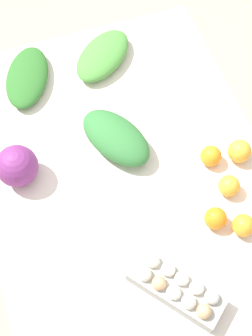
{
  "coord_description": "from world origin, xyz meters",
  "views": [
    {
      "loc": [
        -0.72,
        0.24,
        2.19
      ],
      "look_at": [
        0.0,
        0.0,
        0.76
      ],
      "focal_mm": 50.0,
      "sensor_mm": 36.0,
      "label": 1
    }
  ],
  "objects": [
    {
      "name": "greens_bunch_kale",
      "position": [
        0.11,
        0.0,
        0.79
      ],
      "size": [
        0.33,
        0.27,
        0.1
      ],
      "primitive_type": "ellipsoid",
      "rotation": [
        0.0,
        0.0,
        0.49
      ],
      "color": "#337538",
      "rests_on": "dining_table"
    },
    {
      "name": "orange_5",
      "position": [
        -0.33,
        -0.29,
        0.78
      ],
      "size": [
        0.07,
        0.07,
        0.07
      ],
      "primitive_type": "sphere",
      "color": "orange",
      "rests_on": "dining_table"
    },
    {
      "name": "orange_2",
      "position": [
        -0.07,
        -0.39,
        0.78
      ],
      "size": [
        0.08,
        0.08,
        0.08
      ],
      "primitive_type": "sphere",
      "color": "#F9A833",
      "rests_on": "dining_table"
    },
    {
      "name": "greens_bunch_beet_tops",
      "position": [
        0.5,
        -0.07,
        0.78
      ],
      "size": [
        0.31,
        0.32,
        0.07
      ],
      "primitive_type": "ellipsoid",
      "rotation": [
        0.0,
        0.0,
        5.43
      ],
      "color": "#4C933D",
      "rests_on": "dining_table"
    },
    {
      "name": "egg_carton",
      "position": [
        -0.45,
        -0.01,
        0.79
      ],
      "size": [
        0.3,
        0.27,
        0.09
      ],
      "rotation": [
        0.0,
        0.0,
        3.81
      ],
      "color": "#A8A8A3",
      "rests_on": "dining_table"
    },
    {
      "name": "orange_1",
      "position": [
        -0.18,
        -0.3,
        0.78
      ],
      "size": [
        0.07,
        0.07,
        0.07
      ],
      "primitive_type": "sphere",
      "color": "#F9A833",
      "rests_on": "dining_table"
    },
    {
      "name": "orange_3",
      "position": [
        -0.06,
        -0.29,
        0.78
      ],
      "size": [
        0.07,
        0.07,
        0.07
      ],
      "primitive_type": "sphere",
      "color": "orange",
      "rests_on": "dining_table"
    },
    {
      "name": "greens_bunch_scallion",
      "position": [
        0.49,
        0.23,
        0.77
      ],
      "size": [
        0.33,
        0.26,
        0.06
      ],
      "primitive_type": "ellipsoid",
      "rotation": [
        0.0,
        0.0,
        2.76
      ],
      "color": "#2D6B28",
      "rests_on": "dining_table"
    },
    {
      "name": "ground_plane",
      "position": [
        0.0,
        0.0,
        0.0
      ],
      "size": [
        8.0,
        8.0,
        0.0
      ],
      "primitive_type": "plane",
      "color": "#C6B289"
    },
    {
      "name": "orange_0",
      "position": [
        -0.28,
        -0.21,
        0.78
      ],
      "size": [
        0.07,
        0.07,
        0.07
      ],
      "primitive_type": "sphere",
      "color": "orange",
      "rests_on": "dining_table"
    },
    {
      "name": "dining_table",
      "position": [
        0.0,
        0.0,
        0.65
      ],
      "size": [
        1.36,
        0.99,
        0.74
      ],
      "color": "silver",
      "rests_on": "ground_plane"
    },
    {
      "name": "cabbage_purple",
      "position": [
        0.1,
        0.35,
        0.81
      ],
      "size": [
        0.14,
        0.14,
        0.14
      ],
      "primitive_type": "sphere",
      "color": "#7A2D75",
      "rests_on": "dining_table"
    }
  ]
}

